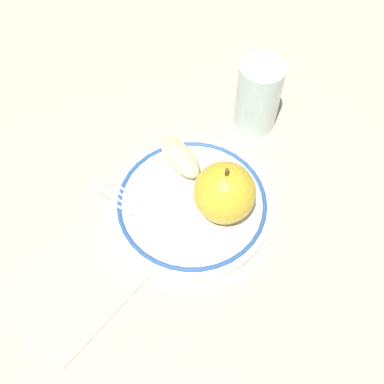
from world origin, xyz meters
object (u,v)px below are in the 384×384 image
plate (192,203)px  apple_red_whole (224,193)px  drinking_glass (258,97)px  napkin_folded (76,285)px  apple_slice_front (180,157)px  fork (157,221)px

plate → apple_red_whole: (-0.04, 0.00, 0.05)m
drinking_glass → napkin_folded: (0.15, 0.31, -0.05)m
apple_red_whole → apple_slice_front: (0.07, -0.06, -0.03)m
apple_red_whole → napkin_folded: size_ratio=0.59×
plate → fork: size_ratio=1.14×
apple_red_whole → napkin_folded: 0.21m
plate → drinking_glass: bearing=-105.9°
plate → napkin_folded: (0.10, 0.14, -0.01)m
fork → apple_slice_front: bearing=-71.3°
apple_slice_front → drinking_glass: 0.14m
napkin_folded → plate: bearing=-125.5°
apple_red_whole → drinking_glass: (-0.01, -0.17, -0.00)m
apple_red_whole → napkin_folded: (0.14, 0.14, -0.05)m
plate → fork: 0.05m
drinking_glass → napkin_folded: size_ratio=0.73×
napkin_folded → apple_red_whole: bearing=-135.2°
apple_red_whole → drinking_glass: drinking_glass is taller
apple_red_whole → drinking_glass: size_ratio=0.80×
apple_slice_front → napkin_folded: size_ratio=0.54×
plate → fork: bearing=52.2°
drinking_glass → napkin_folded: bearing=64.2°
apple_slice_front → fork: (-0.00, 0.10, -0.01)m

